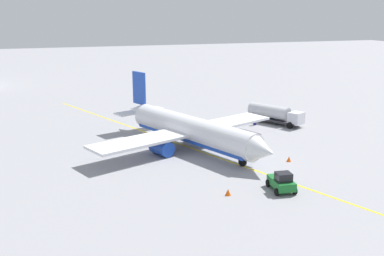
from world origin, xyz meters
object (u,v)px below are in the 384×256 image
object	(u,v)px
airplane	(190,130)
safety_cone_wingtip	(289,159)
safety_cone_nose	(228,192)
fuel_tanker	(274,114)
refueling_worker	(255,120)
pushback_tug	(282,182)

from	to	relation	value
airplane	safety_cone_wingtip	bearing A→B (deg)	45.36
airplane	safety_cone_nose	xyz separation A→B (m)	(17.69, -1.73, -2.27)
safety_cone_nose	safety_cone_wingtip	xyz separation A→B (m)	(-7.63, 11.91, -0.02)
fuel_tanker	safety_cone_nose	xyz separation A→B (m)	(26.60, -20.22, -1.38)
refueling_worker	safety_cone_wingtip	xyz separation A→B (m)	(18.96, -4.65, -0.49)
airplane	safety_cone_wingtip	world-z (taller)	airplane
pushback_tug	airplane	bearing A→B (deg)	-166.95
fuel_tanker	safety_cone_nose	size ratio (longest dim) A/B	15.41
airplane	refueling_worker	bearing A→B (deg)	120.96
safety_cone_nose	safety_cone_wingtip	distance (m)	14.15
safety_cone_wingtip	safety_cone_nose	bearing A→B (deg)	-57.35
fuel_tanker	refueling_worker	size ratio (longest dim) A/B	6.36
pushback_tug	safety_cone_nose	xyz separation A→B (m)	(-0.72, -5.99, -0.66)
airplane	safety_cone_nose	size ratio (longest dim) A/B	42.59
airplane	refueling_worker	distance (m)	17.39
airplane	safety_cone_nose	distance (m)	17.92
refueling_worker	pushback_tug	bearing A→B (deg)	-21.15
pushback_tug	refueling_worker	bearing A→B (deg)	158.85
fuel_tanker	refueling_worker	distance (m)	3.77
pushback_tug	fuel_tanker	bearing A→B (deg)	152.50
refueling_worker	safety_cone_wingtip	size ratio (longest dim) A/B	2.54
airplane	pushback_tug	bearing A→B (deg)	13.05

